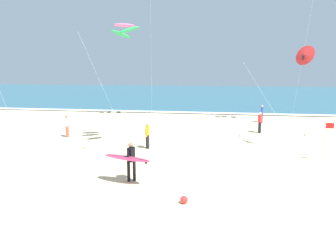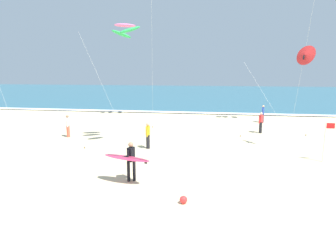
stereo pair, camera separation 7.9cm
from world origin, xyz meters
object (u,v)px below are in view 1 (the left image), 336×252
object	(u,v)px
bystander_yellow_top	(147,135)
lifeguard_flag	(325,138)
kite_arc_rose_low	(124,30)
bystander_red_top	(260,122)
surfer_lead	(129,159)
beach_ball	(184,200)
bystander_white_top	(67,126)
bystander_blue_top	(262,114)
kite_delta_scarlet_far	(304,55)

from	to	relation	value
bystander_yellow_top	lifeguard_flag	xyz separation A→B (m)	(9.59, -1.13, 0.45)
kite_arc_rose_low	bystander_red_top	world-z (taller)	kite_arc_rose_low
bystander_yellow_top	lifeguard_flag	size ratio (longest dim) A/B	0.76
surfer_lead	beach_ball	xyz separation A→B (m)	(2.48, -1.66, -0.90)
bystander_white_top	bystander_red_top	world-z (taller)	same
bystander_blue_top	beach_ball	xyz separation A→B (m)	(-5.18, -17.88, -0.67)
surfer_lead	bystander_white_top	size ratio (longest dim) A/B	1.36
bystander_white_top	bystander_yellow_top	xyz separation A→B (m)	(6.31, -2.14, 0.00)
bystander_red_top	beach_ball	world-z (taller)	bystander_red_top
lifeguard_flag	kite_delta_scarlet_far	bearing A→B (deg)	111.19
bystander_white_top	kite_arc_rose_low	bearing A→B (deg)	-16.11
bystander_white_top	beach_ball	size ratio (longest dim) A/B	5.68
bystander_blue_top	kite_arc_rose_low	bearing A→B (deg)	-134.29
bystander_white_top	bystander_red_top	size ratio (longest dim) A/B	1.00
bystander_white_top	bystander_blue_top	size ratio (longest dim) A/B	1.00
bystander_blue_top	beach_ball	world-z (taller)	bystander_blue_top
bystander_white_top	lifeguard_flag	bearing A→B (deg)	-11.62
bystander_yellow_top	kite_arc_rose_low	bearing A→B (deg)	153.31
bystander_red_top	lifeguard_flag	xyz separation A→B (m)	(2.25, -6.94, 0.45)
lifeguard_flag	beach_ball	xyz separation A→B (m)	(-6.61, -6.10, -1.13)
bystander_blue_top	bystander_red_top	distance (m)	4.92
beach_ball	lifeguard_flag	bearing A→B (deg)	42.70
kite_arc_rose_low	kite_delta_scarlet_far	bearing A→B (deg)	0.95
kite_arc_rose_low	bystander_white_top	world-z (taller)	kite_arc_rose_low
kite_delta_scarlet_far	bystander_white_top	distance (m)	15.86
bystander_red_top	lifeguard_flag	world-z (taller)	lifeguard_flag
kite_delta_scarlet_far	lifeguard_flag	xyz separation A→B (m)	(0.80, -2.05, -4.21)
bystander_red_top	bystander_white_top	bearing A→B (deg)	-164.95
kite_arc_rose_low	bystander_white_top	size ratio (longest dim) A/B	4.65
kite_arc_rose_low	lifeguard_flag	distance (m)	12.64
surfer_lead	bystander_white_top	world-z (taller)	surfer_lead
bystander_blue_top	lifeguard_flag	xyz separation A→B (m)	(1.42, -11.79, 0.45)
kite_arc_rose_low	beach_ball	bearing A→B (deg)	-60.66
kite_delta_scarlet_far	bystander_red_top	bearing A→B (deg)	106.61
bystander_blue_top	bystander_red_top	world-z (taller)	same
bystander_white_top	bystander_yellow_top	world-z (taller)	same
surfer_lead	bystander_blue_top	distance (m)	17.94
kite_arc_rose_low	bystander_blue_top	distance (m)	15.17
bystander_yellow_top	beach_ball	size ratio (longest dim) A/B	5.68
kite_delta_scarlet_far	bystander_blue_top	size ratio (longest dim) A/B	3.81
bystander_blue_top	lifeguard_flag	size ratio (longest dim) A/B	0.76
kite_arc_rose_low	lifeguard_flag	xyz separation A→B (m)	(11.09, -1.88, -5.76)
bystander_red_top	beach_ball	xyz separation A→B (m)	(-4.35, -13.04, -0.67)
kite_delta_scarlet_far	beach_ball	xyz separation A→B (m)	(-5.81, -8.15, -5.34)
bystander_white_top	bystander_red_top	bearing A→B (deg)	15.05
kite_arc_rose_low	surfer_lead	bearing A→B (deg)	-72.40
bystander_blue_top	bystander_red_top	size ratio (longest dim) A/B	1.00
lifeguard_flag	surfer_lead	bearing A→B (deg)	-153.97
bystander_red_top	lifeguard_flag	size ratio (longest dim) A/B	0.76
surfer_lead	bystander_red_top	world-z (taller)	surfer_lead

